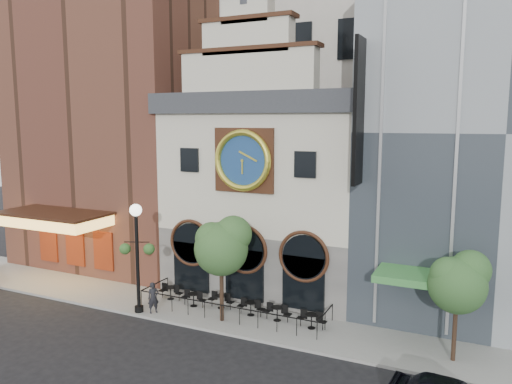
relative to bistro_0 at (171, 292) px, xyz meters
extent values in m
plane|color=black|center=(4.38, -2.80, -0.61)|extent=(120.00, 120.00, 0.00)
cube|color=gray|center=(4.38, -0.30, -0.54)|extent=(44.00, 5.00, 0.15)
cube|color=#605E5B|center=(4.38, 5.20, 1.54)|extent=(12.00, 8.00, 4.00)
cube|color=beige|center=(4.38, 5.20, 7.04)|extent=(12.00, 8.00, 7.00)
cube|color=#2D3035|center=(4.38, 5.20, 11.14)|extent=(12.60, 8.60, 1.20)
cube|color=#391E11|center=(4.38, 1.12, 7.94)|extent=(3.60, 0.25, 3.60)
cylinder|color=navy|center=(4.38, 0.98, 7.94)|extent=(3.10, 0.12, 3.10)
torus|color=gold|center=(4.38, 0.90, 7.94)|extent=(3.46, 0.36, 3.46)
cube|color=brown|center=(-8.62, 7.20, 12.04)|extent=(14.00, 12.00, 25.00)
cube|color=#FFBF59|center=(-8.62, -0.50, 3.74)|extent=(7.00, 3.40, 0.70)
cube|color=#391E11|center=(-8.62, -0.50, 4.19)|extent=(7.40, 3.80, 0.15)
cube|color=maroon|center=(-8.62, 1.15, 1.54)|extent=(5.60, 0.15, 2.60)
cube|color=gray|center=(17.38, 7.20, 9.54)|extent=(14.00, 12.00, 20.00)
cube|color=#3F8C41|center=(14.38, 0.00, 2.84)|extent=(4.50, 2.40, 0.35)
cube|color=black|center=(10.98, 0.20, 10.54)|extent=(0.18, 1.60, 7.00)
cube|color=beige|center=(4.38, 17.20, 19.39)|extent=(20.00, 16.00, 40.00)
cylinder|color=black|center=(0.00, 0.00, 0.28)|extent=(0.68, 0.68, 0.03)
cylinder|color=black|center=(0.00, 0.00, -0.09)|extent=(0.06, 0.06, 0.72)
cylinder|color=black|center=(1.85, -0.39, 0.28)|extent=(0.68, 0.68, 0.03)
cylinder|color=black|center=(1.85, -0.39, -0.09)|extent=(0.06, 0.06, 0.72)
cylinder|color=black|center=(3.43, 0.03, 0.28)|extent=(0.68, 0.68, 0.03)
cylinder|color=black|center=(3.43, 0.03, -0.09)|extent=(0.06, 0.06, 0.72)
cylinder|color=black|center=(5.42, -0.20, 0.28)|extent=(0.68, 0.68, 0.03)
cylinder|color=black|center=(5.42, -0.20, -0.09)|extent=(0.06, 0.06, 0.72)
cylinder|color=black|center=(7.02, -0.26, 0.28)|extent=(0.68, 0.68, 0.03)
cylinder|color=black|center=(7.02, -0.26, -0.09)|extent=(0.06, 0.06, 0.72)
cylinder|color=black|center=(9.00, -0.43, 0.28)|extent=(0.68, 0.68, 0.03)
cylinder|color=black|center=(9.00, -0.43, -0.09)|extent=(0.06, 0.06, 0.72)
imported|color=black|center=(0.37, -2.16, 0.40)|extent=(0.71, 0.75, 1.73)
cylinder|color=black|center=(-0.45, -2.40, 2.31)|extent=(0.20, 0.20, 5.56)
cylinder|color=black|center=(-0.45, -2.40, -0.30)|extent=(0.49, 0.49, 0.33)
sphere|color=white|center=(-0.45, -2.40, 5.31)|extent=(0.67, 0.67, 0.67)
sphere|color=#2B5020|center=(-1.07, -2.66, 3.15)|extent=(0.62, 0.62, 0.62)
sphere|color=#2B5020|center=(0.16, -2.14, 3.15)|extent=(0.62, 0.62, 0.62)
cylinder|color=#382619|center=(4.32, -1.48, 1.07)|extent=(0.22, 0.22, 3.06)
sphere|color=#2F5B24|center=(4.32, -1.48, 3.47)|extent=(2.84, 2.84, 2.84)
sphere|color=#2F5B24|center=(4.87, -1.15, 4.24)|extent=(1.97, 1.97, 1.97)
sphere|color=#2F5B24|center=(3.89, -1.70, 4.02)|extent=(1.75, 1.75, 1.75)
cylinder|color=#382619|center=(15.84, -1.01, 0.89)|extent=(0.19, 0.19, 2.71)
sphere|color=#2A5722|center=(15.84, -1.01, 3.02)|extent=(2.51, 2.51, 2.51)
sphere|color=#2A5722|center=(16.33, -0.72, 3.69)|extent=(1.74, 1.74, 1.74)
sphere|color=#2A5722|center=(15.46, -1.20, 3.50)|extent=(1.55, 1.55, 1.55)
camera|label=1|loc=(16.81, -23.71, 10.15)|focal=35.00mm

